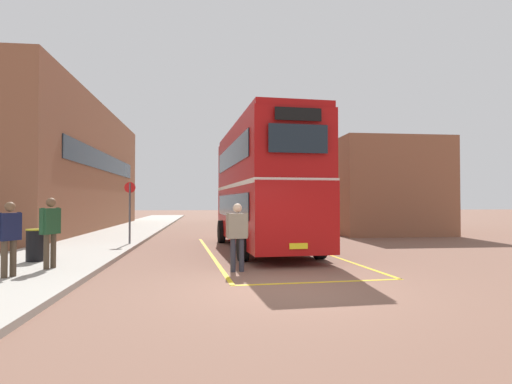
{
  "coord_description": "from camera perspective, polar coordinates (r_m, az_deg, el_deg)",
  "views": [
    {
      "loc": [
        -1.75,
        -8.94,
        1.86
      ],
      "look_at": [
        0.31,
        8.64,
        2.25
      ],
      "focal_mm": 29.92,
      "sensor_mm": 36.0,
      "label": 1
    }
  ],
  "objects": [
    {
      "name": "pedestrian_boarding",
      "position": [
        11.34,
        -2.52,
        -5.31
      ],
      "size": [
        0.6,
        0.29,
        1.81
      ],
      "color": "#2D2D38",
      "rests_on": "ground"
    },
    {
      "name": "bay_marking_yellow",
      "position": [
        14.82,
        2.06,
        -8.46
      ],
      "size": [
        5.02,
        12.03,
        0.01
      ],
      "color": "gold",
      "rests_on": "ground"
    },
    {
      "name": "bus_stop_sign",
      "position": [
        18.16,
        -16.52,
        -1.85
      ],
      "size": [
        0.43,
        0.14,
        2.51
      ],
      "color": "#4C4C51",
      "rests_on": "sidewalk_left"
    },
    {
      "name": "ground_plane",
      "position": [
        23.48,
        -2.4,
        -5.81
      ],
      "size": [
        135.6,
        135.6,
        0.0
      ],
      "primitive_type": "plane",
      "color": "brown"
    },
    {
      "name": "brick_building_left",
      "position": [
        29.67,
        -25.11,
        2.87
      ],
      "size": [
        6.11,
        22.18,
        7.87
      ],
      "color": "brown",
      "rests_on": "ground"
    },
    {
      "name": "pedestrian_waiting_near",
      "position": [
        12.17,
        -25.81,
        -4.23
      ],
      "size": [
        0.41,
        0.56,
        1.81
      ],
      "color": "#473828",
      "rests_on": "sidewalk_left"
    },
    {
      "name": "sidewalk_left",
      "position": [
        26.24,
        -17.17,
        -5.12
      ],
      "size": [
        4.0,
        57.6,
        0.14
      ],
      "primitive_type": "cube",
      "color": "#A39E93",
      "rests_on": "ground"
    },
    {
      "name": "litter_bin",
      "position": [
        13.88,
        -27.39,
        -6.31
      ],
      "size": [
        0.54,
        0.54,
        0.93
      ],
      "color": "black",
      "rests_on": "sidewalk_left"
    },
    {
      "name": "pedestrian_waiting_far",
      "position": [
        11.22,
        -30.13,
        -4.81
      ],
      "size": [
        0.43,
        0.53,
        1.71
      ],
      "color": "#473828",
      "rests_on": "sidewalk_left"
    },
    {
      "name": "single_deck_bus",
      "position": [
        37.48,
        0.47,
        -1.61
      ],
      "size": [
        2.84,
        9.04,
        3.02
      ],
      "color": "black",
      "rests_on": "ground"
    },
    {
      "name": "double_decker_bus",
      "position": [
        16.54,
        0.85,
        0.99
      ],
      "size": [
        3.31,
        9.88,
        4.75
      ],
      "color": "black",
      "rests_on": "ground"
    },
    {
      "name": "depot_building_right",
      "position": [
        31.6,
        12.24,
        0.26
      ],
      "size": [
        6.06,
        17.89,
        5.37
      ],
      "color": "brown",
      "rests_on": "ground"
    }
  ]
}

